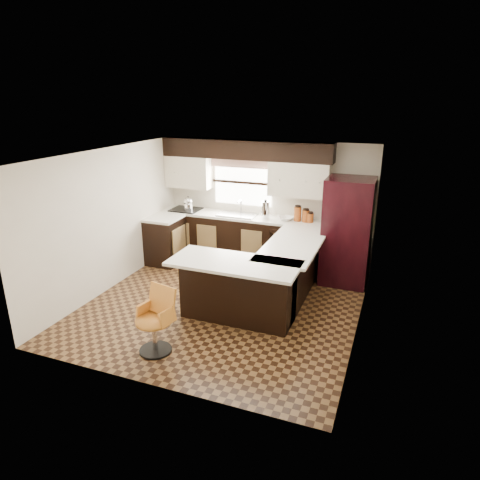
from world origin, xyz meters
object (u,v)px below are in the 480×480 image
at_px(peninsula_long, 289,272).
at_px(refrigerator, 347,232).
at_px(peninsula_return, 238,291).
at_px(bar_chair, 154,322).

relative_size(peninsula_long, refrigerator, 1.03).
bearing_deg(peninsula_return, bar_chair, -119.41).
xyz_separation_m(refrigerator, bar_chair, (-1.99, -3.17, -0.50)).
relative_size(peninsula_return, refrigerator, 0.87).
relative_size(peninsula_return, bar_chair, 1.88).
height_order(peninsula_return, bar_chair, peninsula_return).
xyz_separation_m(peninsula_return, refrigerator, (1.30, 1.94, 0.49)).
height_order(refrigerator, bar_chair, refrigerator).
height_order(peninsula_return, refrigerator, refrigerator).
bearing_deg(peninsula_return, peninsula_long, 61.70).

